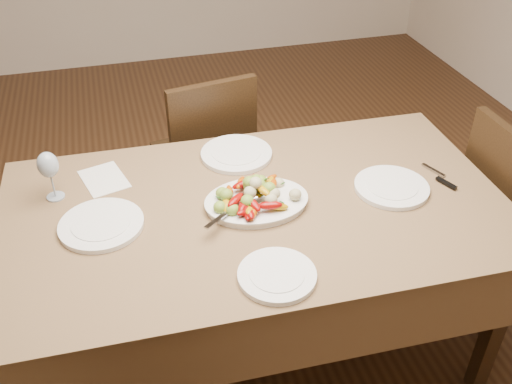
{
  "coord_description": "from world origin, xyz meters",
  "views": [
    {
      "loc": [
        -0.37,
        -1.89,
        2.01
      ],
      "look_at": [
        0.06,
        -0.3,
        0.82
      ],
      "focal_mm": 40.0,
      "sensor_mm": 36.0,
      "label": 1
    }
  ],
  "objects_px": {
    "plate_left": "(101,225)",
    "plate_near": "(277,276)",
    "dining_table": "(256,281)",
    "plate_right": "(391,187)",
    "wine_glass": "(50,174)",
    "serving_platter": "(257,203)",
    "plate_far": "(236,154)",
    "chair_far": "(202,155)"
  },
  "relations": [
    {
      "from": "serving_platter",
      "to": "plate_far",
      "type": "height_order",
      "value": "serving_platter"
    },
    {
      "from": "chair_far",
      "to": "plate_left",
      "type": "relative_size",
      "value": 3.25
    },
    {
      "from": "plate_far",
      "to": "chair_far",
      "type": "bearing_deg",
      "value": 97.56
    },
    {
      "from": "dining_table",
      "to": "chair_far",
      "type": "bearing_deg",
      "value": 93.65
    },
    {
      "from": "serving_platter",
      "to": "plate_right",
      "type": "height_order",
      "value": "serving_platter"
    },
    {
      "from": "serving_platter",
      "to": "wine_glass",
      "type": "distance_m",
      "value": 0.75
    },
    {
      "from": "plate_near",
      "to": "wine_glass",
      "type": "xyz_separation_m",
      "value": [
        -0.67,
        0.62,
        0.09
      ]
    },
    {
      "from": "plate_left",
      "to": "plate_far",
      "type": "xyz_separation_m",
      "value": [
        0.56,
        0.33,
        0.0
      ]
    },
    {
      "from": "plate_left",
      "to": "wine_glass",
      "type": "height_order",
      "value": "wine_glass"
    },
    {
      "from": "chair_far",
      "to": "plate_near",
      "type": "relative_size",
      "value": 3.84
    },
    {
      "from": "plate_left",
      "to": "plate_right",
      "type": "bearing_deg",
      "value": -3.13
    },
    {
      "from": "dining_table",
      "to": "serving_platter",
      "type": "relative_size",
      "value": 5.01
    },
    {
      "from": "plate_far",
      "to": "plate_near",
      "type": "height_order",
      "value": "same"
    },
    {
      "from": "plate_left",
      "to": "plate_right",
      "type": "distance_m",
      "value": 1.07
    },
    {
      "from": "serving_platter",
      "to": "plate_near",
      "type": "relative_size",
      "value": 1.48
    },
    {
      "from": "plate_near",
      "to": "dining_table",
      "type": "bearing_deg",
      "value": 84.73
    },
    {
      "from": "plate_left",
      "to": "dining_table",
      "type": "bearing_deg",
      "value": -2.5
    },
    {
      "from": "plate_left",
      "to": "plate_near",
      "type": "bearing_deg",
      "value": -37.83
    },
    {
      "from": "plate_left",
      "to": "plate_right",
      "type": "height_order",
      "value": "same"
    },
    {
      "from": "plate_left",
      "to": "plate_near",
      "type": "xyz_separation_m",
      "value": [
        0.51,
        -0.4,
        0.0
      ]
    },
    {
      "from": "serving_platter",
      "to": "plate_near",
      "type": "distance_m",
      "value": 0.38
    },
    {
      "from": "dining_table",
      "to": "plate_right",
      "type": "relative_size",
      "value": 6.56
    },
    {
      "from": "plate_right",
      "to": "plate_near",
      "type": "bearing_deg",
      "value": -148.54
    },
    {
      "from": "plate_far",
      "to": "plate_left",
      "type": "bearing_deg",
      "value": -149.75
    },
    {
      "from": "serving_platter",
      "to": "dining_table",
      "type": "bearing_deg",
      "value": -162.36
    },
    {
      "from": "dining_table",
      "to": "chair_far",
      "type": "distance_m",
      "value": 0.85
    },
    {
      "from": "serving_platter",
      "to": "plate_left",
      "type": "relative_size",
      "value": 1.25
    },
    {
      "from": "serving_platter",
      "to": "plate_far",
      "type": "xyz_separation_m",
      "value": [
        0.01,
        0.35,
        -0.0
      ]
    },
    {
      "from": "plate_far",
      "to": "wine_glass",
      "type": "height_order",
      "value": "wine_glass"
    },
    {
      "from": "dining_table",
      "to": "plate_right",
      "type": "height_order",
      "value": "plate_right"
    },
    {
      "from": "chair_far",
      "to": "wine_glass",
      "type": "relative_size",
      "value": 4.64
    },
    {
      "from": "chair_far",
      "to": "plate_near",
      "type": "distance_m",
      "value": 1.26
    },
    {
      "from": "dining_table",
      "to": "serving_platter",
      "type": "xyz_separation_m",
      "value": [
        0.0,
        0.0,
        0.39
      ]
    },
    {
      "from": "serving_platter",
      "to": "plate_right",
      "type": "distance_m",
      "value": 0.52
    },
    {
      "from": "plate_near",
      "to": "wine_glass",
      "type": "height_order",
      "value": "wine_glass"
    },
    {
      "from": "wine_glass",
      "to": "plate_near",
      "type": "bearing_deg",
      "value": -42.87
    },
    {
      "from": "chair_far",
      "to": "wine_glass",
      "type": "distance_m",
      "value": 0.97
    },
    {
      "from": "dining_table",
      "to": "plate_left",
      "type": "xyz_separation_m",
      "value": [
        -0.55,
        0.02,
        0.39
      ]
    },
    {
      "from": "dining_table",
      "to": "plate_far",
      "type": "distance_m",
      "value": 0.52
    },
    {
      "from": "plate_left",
      "to": "plate_near",
      "type": "relative_size",
      "value": 1.18
    },
    {
      "from": "plate_right",
      "to": "wine_glass",
      "type": "relative_size",
      "value": 1.37
    },
    {
      "from": "dining_table",
      "to": "wine_glass",
      "type": "distance_m",
      "value": 0.89
    }
  ]
}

